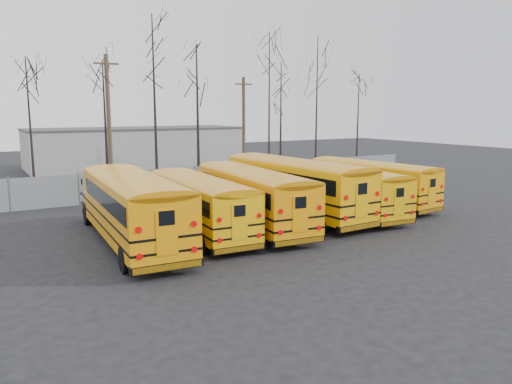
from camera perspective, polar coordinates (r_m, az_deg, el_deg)
ground at (r=25.83m, az=3.89°, el=-4.14°), size 120.00×120.00×0.00m
fence at (r=36.00m, az=-6.98°, el=1.30°), size 40.00×0.04×2.00m
distant_building at (r=55.27m, az=-13.50°, el=4.97°), size 22.00×8.00×4.00m
bus_a at (r=22.85m, az=-13.99°, el=-1.26°), size 3.42×11.88×3.29m
bus_b at (r=24.34m, az=-6.58°, el=-0.93°), size 2.95×10.49×2.90m
bus_c at (r=25.56m, az=-0.54°, el=-0.10°), size 3.52×11.27×3.11m
bus_d at (r=28.17m, az=4.28°, el=1.08°), size 3.33×12.15×3.37m
bus_e at (r=29.34m, az=10.24°, el=0.66°), size 3.09×10.21×2.82m
bus_f at (r=32.31m, az=12.79°, el=1.44°), size 3.40×10.47×2.88m
utility_pole_left at (r=37.95m, az=-16.45°, el=7.61°), size 1.77×0.31×9.92m
utility_pole_right at (r=41.98m, az=-1.42°, el=7.25°), size 1.55×0.27×8.67m
tree_2 at (r=35.54m, az=-24.37°, el=6.38°), size 0.26×0.26×9.35m
tree_3 at (r=38.29m, az=-16.82°, el=7.08°), size 0.26×0.26×9.49m
tree_4 at (r=38.85m, az=-11.50°, el=9.91°), size 0.26×0.26×13.00m
tree_5 at (r=39.25m, az=-6.68°, el=8.53°), size 0.26×0.26×10.94m
tree_6 at (r=40.36m, az=1.51°, el=9.36°), size 0.26×0.26×12.01m
tree_7 at (r=42.51m, az=2.85°, el=7.94°), size 0.26×0.26×9.90m
tree_8 at (r=48.37m, az=6.94°, el=9.83°), size 0.26×0.26×12.89m
tree_9 at (r=47.05m, az=11.54°, el=7.45°), size 0.26×0.26×9.16m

